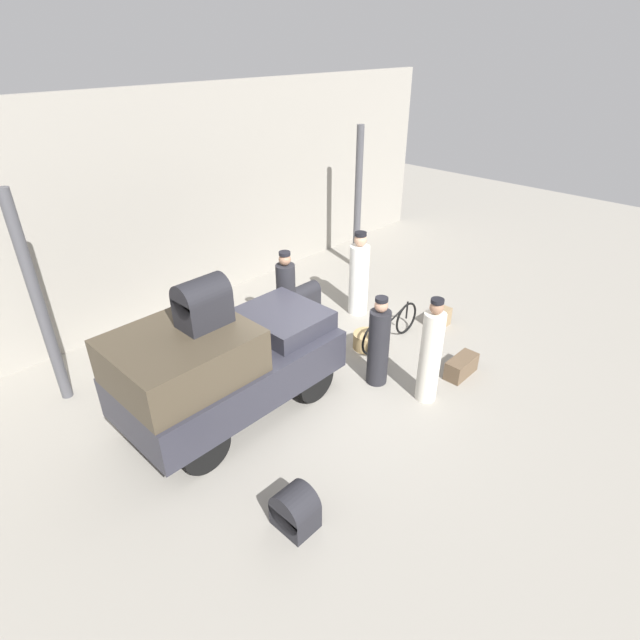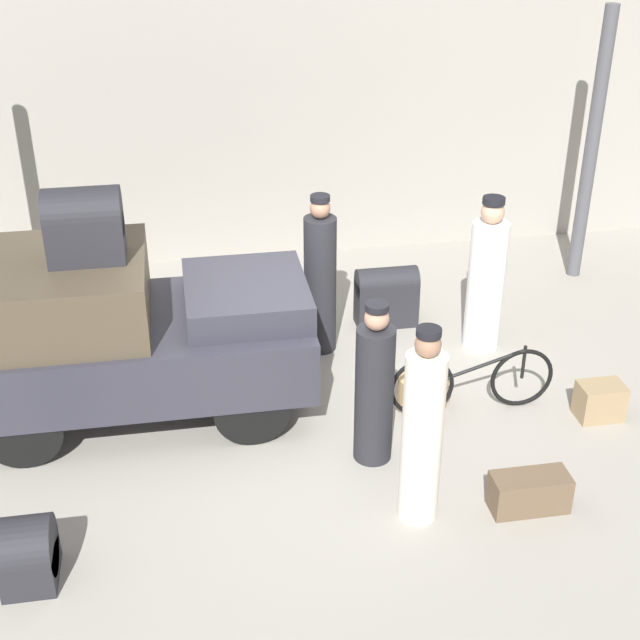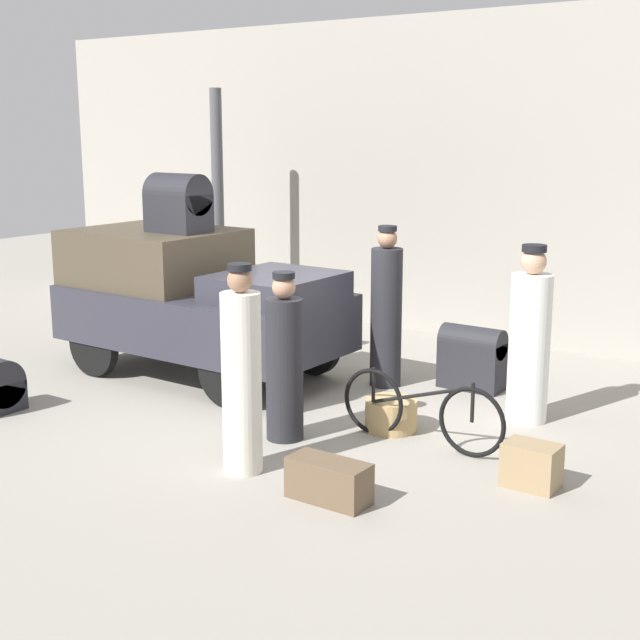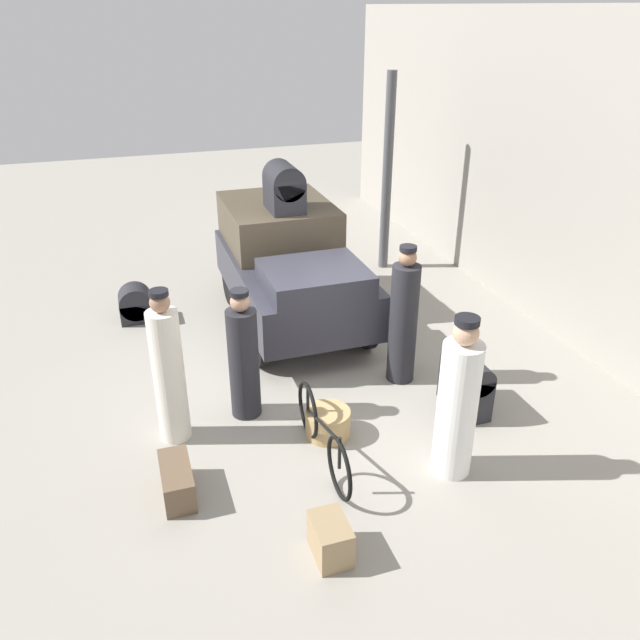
% 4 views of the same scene
% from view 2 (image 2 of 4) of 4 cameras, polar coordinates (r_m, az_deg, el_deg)
% --- Properties ---
extents(ground_plane, '(30.00, 30.00, 0.00)m').
position_cam_2_polar(ground_plane, '(9.25, -1.02, -5.87)').
color(ground_plane, gray).
extents(station_building_facade, '(16.00, 0.15, 4.50)m').
position_cam_2_polar(station_building_facade, '(12.06, -4.20, 14.13)').
color(station_building_facade, gray).
rests_on(station_building_facade, ground).
extents(canopy_pillar_right, '(0.18, 0.18, 3.51)m').
position_cam_2_polar(canopy_pillar_right, '(11.99, 16.98, 10.45)').
color(canopy_pillar_right, '#4C4C51').
rests_on(canopy_pillar_right, ground).
extents(truck, '(3.45, 1.74, 1.73)m').
position_cam_2_polar(truck, '(9.02, -12.76, -0.56)').
color(truck, black).
rests_on(truck, ground).
extents(bicycle, '(1.73, 0.04, 0.71)m').
position_cam_2_polar(bicycle, '(9.22, 9.73, -3.91)').
color(bicycle, black).
rests_on(bicycle, ground).
extents(wicker_basket, '(0.52, 0.52, 0.32)m').
position_cam_2_polar(wicker_basket, '(9.36, 6.59, -4.46)').
color(wicker_basket, tan).
rests_on(wicker_basket, ground).
extents(conductor_in_dark_uniform, '(0.35, 0.35, 1.85)m').
position_cam_2_polar(conductor_in_dark_uniform, '(7.51, 6.56, -7.21)').
color(conductor_in_dark_uniform, silver).
rests_on(conductor_in_dark_uniform, ground).
extents(porter_carrying_trunk, '(0.36, 0.36, 1.64)m').
position_cam_2_polar(porter_carrying_trunk, '(8.22, 3.49, -4.47)').
color(porter_carrying_trunk, '#232328').
rests_on(porter_carrying_trunk, ground).
extents(porter_standing_middle, '(0.36, 0.36, 1.87)m').
position_cam_2_polar(porter_standing_middle, '(9.95, 0.01, 2.54)').
color(porter_standing_middle, '#232328').
rests_on(porter_standing_middle, ground).
extents(porter_with_bicycle, '(0.42, 0.42, 1.83)m').
position_cam_2_polar(porter_with_bicycle, '(10.20, 10.58, 2.48)').
color(porter_with_bicycle, white).
rests_on(porter_with_bicycle, ground).
extents(suitcase_black_upright, '(0.69, 0.30, 0.35)m').
position_cam_2_polar(suitcase_black_upright, '(8.15, 13.25, -10.68)').
color(suitcase_black_upright, brown).
rests_on(suitcase_black_upright, ground).
extents(suitcase_tan_flat, '(0.42, 0.51, 0.58)m').
position_cam_2_polar(suitcase_tan_flat, '(7.59, -18.19, -14.02)').
color(suitcase_tan_flat, '#232328').
rests_on(suitcase_tan_flat, ground).
extents(suitcase_small_leather, '(0.46, 0.31, 0.38)m').
position_cam_2_polar(suitcase_small_leather, '(9.50, 17.48, -4.97)').
color(suitcase_small_leather, '#937A56').
rests_on(suitcase_small_leather, ground).
extents(trunk_barrel_dark, '(0.73, 0.35, 0.74)m').
position_cam_2_polar(trunk_barrel_dark, '(10.73, 4.28, 1.63)').
color(trunk_barrel_dark, '#232328').
rests_on(trunk_barrel_dark, ground).
extents(trunk_on_truck_roof, '(0.70, 0.49, 0.70)m').
position_cam_2_polar(trunk_on_truck_roof, '(8.56, -14.85, 5.94)').
color(trunk_on_truck_roof, '#232328').
rests_on(trunk_on_truck_roof, truck).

